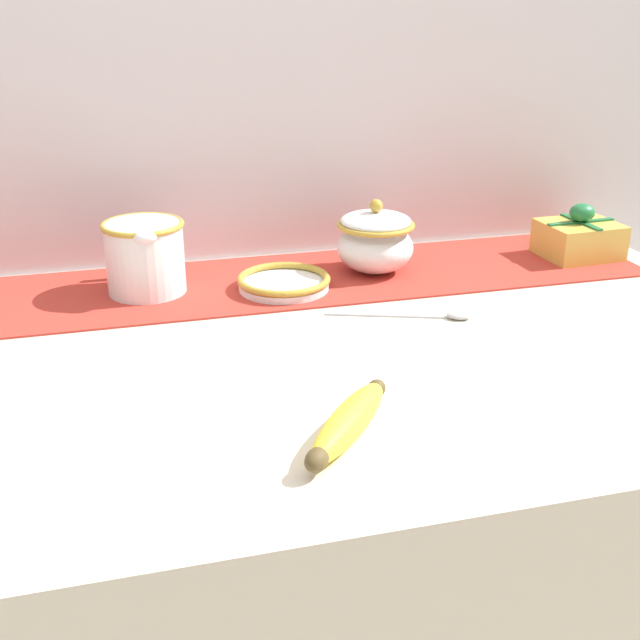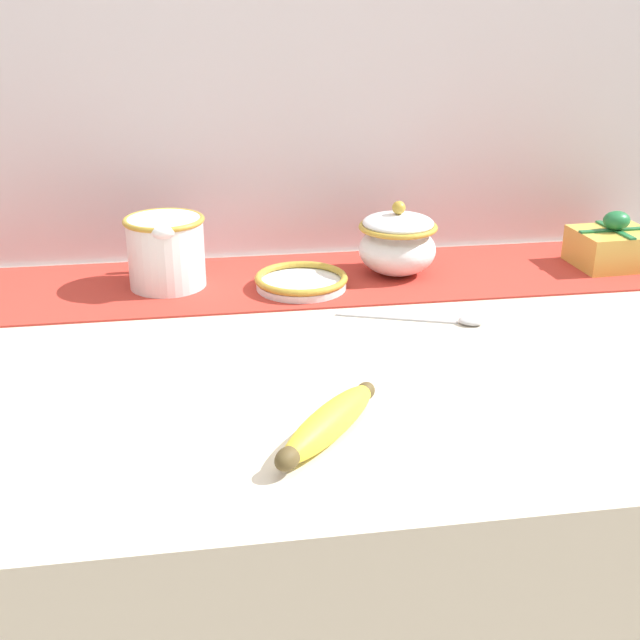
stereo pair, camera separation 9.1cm
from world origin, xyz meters
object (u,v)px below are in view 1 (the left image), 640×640
(sugar_bowl, at_px, (375,240))
(cream_pitcher, at_px, (145,254))
(small_dish, at_px, (283,282))
(spoon, at_px, (443,315))
(gift_box, at_px, (579,238))
(banana, at_px, (348,422))

(sugar_bowl, bearing_deg, cream_pitcher, 179.83)
(small_dish, xyz_separation_m, spoon, (0.18, -0.16, -0.01))
(cream_pitcher, distance_m, gift_box, 0.68)
(sugar_bowl, relative_size, gift_box, 0.96)
(small_dish, bearing_deg, cream_pitcher, 167.85)
(small_dish, xyz_separation_m, gift_box, (0.49, 0.03, 0.02))
(cream_pitcher, relative_size, sugar_bowl, 1.14)
(spoon, relative_size, gift_box, 1.54)
(cream_pitcher, height_order, banana, cream_pitcher)
(sugar_bowl, bearing_deg, spoon, -81.39)
(small_dish, distance_m, banana, 0.42)
(sugar_bowl, xyz_separation_m, spoon, (0.03, -0.20, -0.05))
(small_dish, bearing_deg, banana, -93.93)
(sugar_bowl, distance_m, gift_box, 0.34)
(banana, bearing_deg, sugar_bowl, 68.44)
(cream_pitcher, bearing_deg, banana, -70.60)
(cream_pitcher, xyz_separation_m, spoon, (0.37, -0.20, -0.05))
(sugar_bowl, bearing_deg, banana, -111.56)
(small_dish, relative_size, gift_box, 1.10)
(cream_pitcher, height_order, small_dish, cream_pitcher)
(small_dish, distance_m, gift_box, 0.49)
(small_dish, relative_size, spoon, 0.72)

